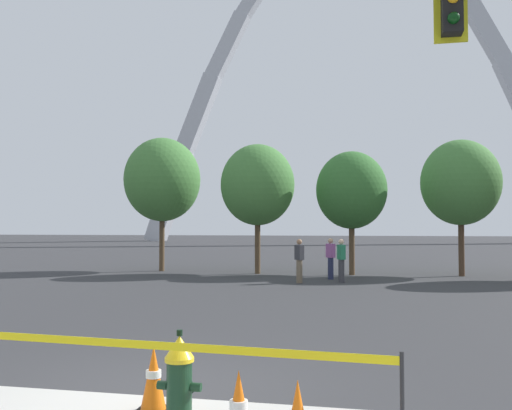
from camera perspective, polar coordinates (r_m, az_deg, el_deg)
The scene contains 12 objects.
ground_plane at distance 7.34m, azimuth -10.00°, elevation -18.35°, with size 240.00×240.00×0.00m, color #333335.
fire_hydrant at distance 5.99m, azimuth -7.82°, elevation -17.45°, with size 0.46×0.48×0.99m.
caution_tape_barrier at distance 5.81m, azimuth -10.65°, elevation -16.08°, with size 4.82×0.37×0.95m.
traffic_cone_mid_sidewalk at distance 6.54m, azimuth -10.44°, elevation -17.10°, with size 0.36×0.36×0.73m.
monument_arch at distance 77.51m, azimuth 9.64°, elevation 11.33°, with size 57.97×2.51×45.51m.
tree_far_left at distance 26.18m, azimuth -9.56°, elevation 2.56°, with size 3.52×3.52×6.16m.
tree_left_mid at distance 24.33m, azimuth 0.16°, elevation 2.06°, with size 3.23×3.23×5.64m.
tree_center_left at distance 24.02m, azimuth 9.74°, elevation 1.49°, with size 3.00×3.00×5.24m.
tree_center_right at distance 24.64m, azimuth 20.19°, elevation 2.16°, with size 3.23×3.23×5.66m.
pedestrian_walking_left at distance 20.34m, azimuth 4.45°, elevation -5.67°, with size 0.38×0.39×1.59m.
pedestrian_standing_center at distance 20.70m, azimuth 8.72°, elevation -5.59°, with size 0.33×0.39×1.59m.
pedestrian_walking_right at distance 21.90m, azimuth 7.64°, elevation -5.41°, with size 0.38×0.38×1.59m.
Camera 1 is at (2.59, -6.55, 2.04)m, focal length 39.11 mm.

